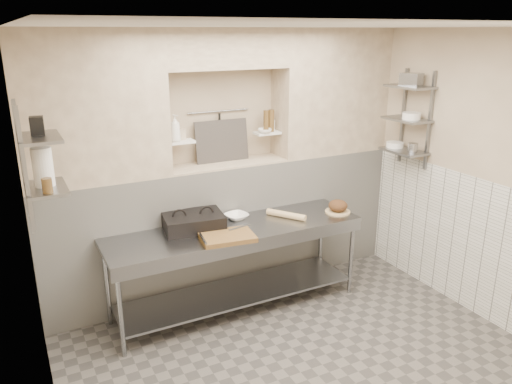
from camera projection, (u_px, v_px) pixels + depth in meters
floor at (311, 373)px, 4.30m from camera, size 4.00×3.90×0.10m
ceiling at (326, 18)px, 3.41m from camera, size 4.00×3.90×0.10m
wall_left at (30, 272)px, 2.97m from camera, size 0.10×3.90×2.80m
wall_right at (497, 181)px, 4.75m from camera, size 0.10×3.90×2.80m
wall_back at (217, 160)px, 5.55m from camera, size 4.00×0.10×2.80m
backwall_lower at (227, 225)px, 5.55m from camera, size 4.00×0.40×1.40m
alcove_sill at (226, 164)px, 5.33m from camera, size 1.30×0.40×0.02m
backwall_pillar_left at (92, 108)px, 4.54m from camera, size 1.35×0.40×1.40m
backwall_pillar_right at (331, 92)px, 5.70m from camera, size 1.35×0.40×1.40m
backwall_header at (224, 48)px, 4.97m from camera, size 1.30×0.40×0.40m
wainscot_left at (56, 368)px, 3.21m from camera, size 0.02×3.90×1.40m
wainscot_right at (483, 250)px, 4.94m from camera, size 0.02×3.90×1.40m
alcove_shelf_left at (180, 142)px, 5.03m from camera, size 0.28×0.16×0.02m
alcove_shelf_right at (267, 133)px, 5.46m from camera, size 0.28×0.16×0.02m
utensil_rail at (219, 111)px, 5.31m from camera, size 0.70×0.02×0.02m
hanging_steel at (220, 127)px, 5.35m from camera, size 0.02×0.02×0.30m
splash_panel at (222, 141)px, 5.35m from camera, size 0.60×0.08×0.45m
shelf_rail_left_a at (22, 160)px, 3.93m from camera, size 0.03×0.03×0.95m
shelf_rail_left_b at (25, 172)px, 3.59m from camera, size 0.03×0.03×0.95m
wall_shelf_left_lower at (46, 188)px, 3.88m from camera, size 0.30×0.50×0.02m
wall_shelf_left_upper at (39, 138)px, 3.76m from camera, size 0.30×0.50×0.03m
shelf_rail_right_a at (403, 116)px, 5.63m from camera, size 0.03×0.03×1.05m
shelf_rail_right_b at (430, 121)px, 5.29m from camera, size 0.03×0.03×1.05m
wall_shelf_right_lower at (404, 151)px, 5.51m from camera, size 0.30×0.50×0.02m
wall_shelf_right_mid at (407, 119)px, 5.40m from camera, size 0.30×0.50×0.02m
wall_shelf_right_upper at (410, 87)px, 5.30m from camera, size 0.30×0.50×0.03m
prep_table at (236, 252)px, 5.03m from camera, size 2.60×0.70×0.90m
panini_press at (193, 222)px, 4.90m from camera, size 0.62×0.49×0.16m
cutting_board at (227, 237)px, 4.68m from camera, size 0.54×0.41×0.04m
knife_blade at (240, 227)px, 4.84m from camera, size 0.25×0.08×0.01m
tongs at (203, 239)px, 4.56m from camera, size 0.06×0.25×0.02m
mixing_bowl at (237, 216)px, 5.18m from camera, size 0.27×0.27×0.06m
rolling_pin at (286, 215)px, 5.21m from camera, size 0.30×0.40×0.07m
bread_board at (338, 212)px, 5.38m from camera, size 0.27×0.27×0.02m
bread_loaf at (338, 206)px, 5.36m from camera, size 0.21×0.21×0.12m
bottle_soap at (175, 129)px, 4.92m from camera, size 0.14×0.14×0.27m
jar_alcove at (181, 134)px, 5.06m from camera, size 0.07×0.07×0.11m
bowl_alcove at (265, 131)px, 5.39m from camera, size 0.19×0.19×0.05m
condiment_a at (271, 121)px, 5.44m from camera, size 0.07×0.07×0.24m
condiment_b at (266, 121)px, 5.41m from camera, size 0.06×0.06×0.24m
condiment_c at (272, 125)px, 5.50m from camera, size 0.07×0.07×0.12m
jug_left at (43, 167)px, 3.86m from camera, size 0.15×0.15×0.31m
jar_left at (47, 186)px, 3.72m from camera, size 0.08×0.08×0.11m
box_left_upper at (37, 126)px, 3.78m from camera, size 0.11×0.11×0.14m
bowl_right at (395, 145)px, 5.62m from camera, size 0.19×0.19×0.06m
canister_right at (413, 148)px, 5.38m from camera, size 0.10×0.10×0.10m
bowl_right_mid at (411, 116)px, 5.33m from camera, size 0.19×0.19×0.07m
basket_right at (411, 79)px, 5.26m from camera, size 0.23×0.25×0.13m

